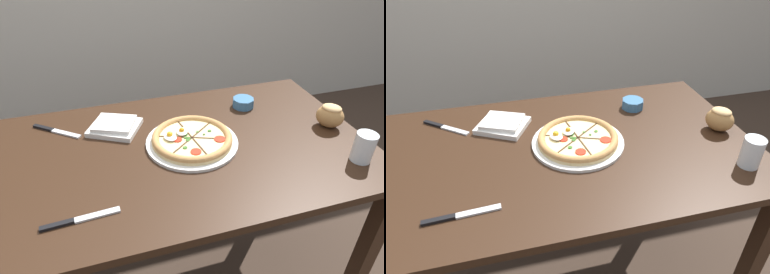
# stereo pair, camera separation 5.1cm
# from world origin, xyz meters

# --- Properties ---
(dining_table) EXTENTS (1.46, 0.82, 0.77)m
(dining_table) POSITION_xyz_m (0.00, 0.00, 0.67)
(dining_table) COLOR #331E11
(dining_table) RESTS_ON ground_plane
(pizza) EXTENTS (0.34, 0.34, 0.05)m
(pizza) POSITION_xyz_m (0.08, 0.01, 0.79)
(pizza) COLOR white
(pizza) RESTS_ON dining_table
(ramekin_bowl) EXTENTS (0.10, 0.10, 0.04)m
(ramekin_bowl) POSITION_xyz_m (0.37, 0.22, 0.79)
(ramekin_bowl) COLOR teal
(ramekin_bowl) RESTS_ON dining_table
(napkin_folded) EXTENTS (0.23, 0.22, 0.04)m
(napkin_folded) POSITION_xyz_m (-0.18, 0.19, 0.79)
(napkin_folded) COLOR silver
(napkin_folded) RESTS_ON dining_table
(bread_piece_near) EXTENTS (0.13, 0.13, 0.10)m
(bread_piece_near) POSITION_xyz_m (0.63, -0.03, 0.82)
(bread_piece_near) COLOR #B27F47
(bread_piece_near) RESTS_ON dining_table
(knife_main) EXTENTS (0.22, 0.03, 0.01)m
(knife_main) POSITION_xyz_m (-0.33, -0.25, 0.78)
(knife_main) COLOR silver
(knife_main) RESTS_ON dining_table
(knife_spare) EXTENTS (0.18, 0.15, 0.01)m
(knife_spare) POSITION_xyz_m (-0.41, 0.25, 0.78)
(knife_spare) COLOR silver
(knife_spare) RESTS_ON dining_table
(water_glass) EXTENTS (0.07, 0.07, 0.11)m
(water_glass) POSITION_xyz_m (0.61, -0.25, 0.82)
(water_glass) COLOR white
(water_glass) RESTS_ON dining_table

